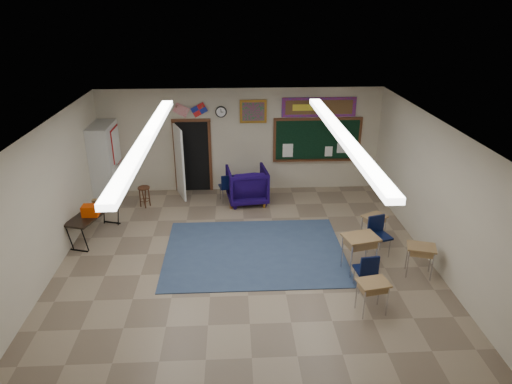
{
  "coord_description": "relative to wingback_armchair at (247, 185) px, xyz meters",
  "views": [
    {
      "loc": [
        -0.23,
        -8.11,
        5.32
      ],
      "look_at": [
        0.27,
        1.5,
        1.17
      ],
      "focal_mm": 32.0,
      "sensor_mm": 36.0,
      "label": 1
    }
  ],
  "objects": [
    {
      "name": "ceiling",
      "position": [
        -0.13,
        -3.57,
        2.5
      ],
      "size": [
        8.0,
        9.0,
        0.04
      ],
      "primitive_type": "cube",
      "color": "silver",
      "rests_on": "back_wall"
    },
    {
      "name": "student_desk_back_right",
      "position": [
        3.4,
        -3.85,
        -0.12
      ],
      "size": [
        0.66,
        0.57,
        0.68
      ],
      "rotation": [
        0.0,
        0.0,
        -0.3
      ],
      "color": "olive",
      "rests_on": "floor"
    },
    {
      "name": "floor",
      "position": [
        -0.13,
        -3.57,
        -0.5
      ],
      "size": [
        9.0,
        9.0,
        0.0
      ],
      "primitive_type": "plane",
      "color": "gray",
      "rests_on": "ground"
    },
    {
      "name": "right_wall",
      "position": [
        3.87,
        -3.57,
        1.0
      ],
      "size": [
        0.04,
        9.0,
        3.0
      ],
      "primitive_type": "cube",
      "color": "beige",
      "rests_on": "floor"
    },
    {
      "name": "chalkboard",
      "position": [
        2.07,
        0.9,
        0.97
      ],
      "size": [
        2.55,
        0.14,
        1.3
      ],
      "color": "#542C18",
      "rests_on": "back_wall"
    },
    {
      "name": "left_wall",
      "position": [
        -4.13,
        -3.57,
        1.0
      ],
      "size": [
        0.04,
        9.0,
        3.0
      ],
      "primitive_type": "cube",
      "color": "beige",
      "rests_on": "floor"
    },
    {
      "name": "student_chair_desk_b",
      "position": [
        2.82,
        -3.03,
        -0.05
      ],
      "size": [
        0.55,
        0.55,
        0.89
      ],
      "primitive_type": null,
      "rotation": [
        0.0,
        0.0,
        0.29
      ],
      "color": "black",
      "rests_on": "floor"
    },
    {
      "name": "student_desk_back_left",
      "position": [
        2.08,
        -4.99,
        -0.14
      ],
      "size": [
        0.61,
        0.5,
        0.65
      ],
      "rotation": [
        0.0,
        0.0,
        0.18
      ],
      "color": "olive",
      "rests_on": "floor"
    },
    {
      "name": "bulletin_board",
      "position": [
        2.07,
        0.9,
        1.95
      ],
      "size": [
        2.1,
        0.05,
        0.55
      ],
      "color": "red",
      "rests_on": "back_wall"
    },
    {
      "name": "student_chair_desk_a",
      "position": [
        2.16,
        -4.26,
        -0.09
      ],
      "size": [
        0.45,
        0.45,
        0.82
      ],
      "primitive_type": null,
      "rotation": [
        0.0,
        0.0,
        3.25
      ],
      "color": "black",
      "rests_on": "floor"
    },
    {
      "name": "student_desk_front_left",
      "position": [
        2.2,
        -3.65,
        -0.04
      ],
      "size": [
        0.79,
        0.66,
        0.82
      ],
      "rotation": [
        0.0,
        0.0,
        0.23
      ],
      "color": "olive",
      "rests_on": "floor"
    },
    {
      "name": "wall_flags",
      "position": [
        -1.53,
        0.87,
        1.98
      ],
      "size": [
        1.16,
        0.06,
        0.7
      ],
      "primitive_type": null,
      "color": "red",
      "rests_on": "back_wall"
    },
    {
      "name": "wall_clock",
      "position": [
        -0.68,
        0.9,
        1.85
      ],
      "size": [
        0.32,
        0.05,
        0.32
      ],
      "color": "black",
      "rests_on": "back_wall"
    },
    {
      "name": "framed_art_print",
      "position": [
        0.22,
        0.9,
        1.85
      ],
      "size": [
        0.75,
        0.05,
        0.65
      ],
      "color": "#A16A1F",
      "rests_on": "back_wall"
    },
    {
      "name": "fluorescent_strips",
      "position": [
        -0.13,
        -3.57,
        2.44
      ],
      "size": [
        3.86,
        6.0,
        0.1
      ],
      "primitive_type": null,
      "color": "white",
      "rests_on": "ceiling"
    },
    {
      "name": "doorway",
      "position": [
        -1.63,
        0.79,
        0.56
      ],
      "size": [
        1.1,
        0.89,
        2.16
      ],
      "color": "black",
      "rests_on": "back_wall"
    },
    {
      "name": "storage_cabinet",
      "position": [
        -3.84,
        0.28,
        0.6
      ],
      "size": [
        0.59,
        1.25,
        2.2
      ],
      "color": "beige",
      "rests_on": "floor"
    },
    {
      "name": "wingback_armchair",
      "position": [
        0.0,
        0.0,
        0.0
      ],
      "size": [
        1.19,
        1.22,
        1.0
      ],
      "primitive_type": "imported",
      "rotation": [
        0.0,
        0.0,
        3.27
      ],
      "color": "#110538",
      "rests_on": "floor"
    },
    {
      "name": "folding_table",
      "position": [
        -3.68,
        -1.84,
        -0.13
      ],
      "size": [
        0.99,
        1.7,
        0.92
      ],
      "rotation": [
        0.0,
        0.0,
        -0.3
      ],
      "color": "black",
      "rests_on": "floor"
    },
    {
      "name": "area_rug",
      "position": [
        0.07,
        -2.77,
        -0.49
      ],
      "size": [
        4.0,
        3.0,
        0.02
      ],
      "primitive_type": "cube",
      "color": "#334561",
      "rests_on": "floor"
    },
    {
      "name": "student_desk_front_right",
      "position": [
        2.89,
        -2.34,
        -0.15
      ],
      "size": [
        0.65,
        0.59,
        0.63
      ],
      "rotation": [
        0.0,
        0.0,
        0.5
      ],
      "color": "olive",
      "rests_on": "floor"
    },
    {
      "name": "student_chair_reading",
      "position": [
        -0.57,
        0.09,
        -0.09
      ],
      "size": [
        0.5,
        0.5,
        0.82
      ],
      "primitive_type": null,
      "rotation": [
        0.0,
        0.0,
        3.39
      ],
      "color": "black",
      "rests_on": "floor"
    },
    {
      "name": "back_wall",
      "position": [
        -0.13,
        0.93,
        1.0
      ],
      "size": [
        8.0,
        0.04,
        3.0
      ],
      "primitive_type": "cube",
      "color": "beige",
      "rests_on": "floor"
    },
    {
      "name": "wooden_stool",
      "position": [
        -2.8,
        -0.18,
        -0.2
      ],
      "size": [
        0.32,
        0.32,
        0.57
      ],
      "color": "#4A2716",
      "rests_on": "floor"
    }
  ]
}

